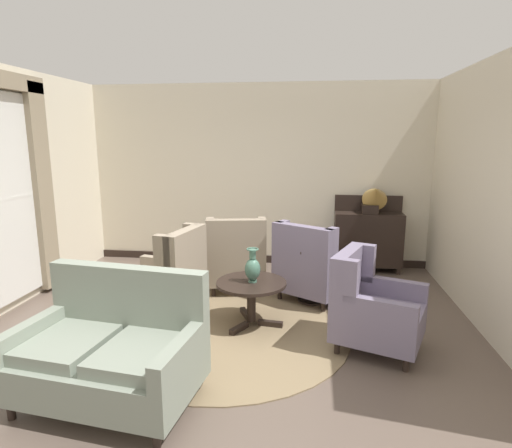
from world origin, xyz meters
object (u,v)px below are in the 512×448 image
object	(u,v)px
side_table	(312,269)
armchair_far_left	(372,308)
armchair_near_window	(311,268)
coffee_table	(251,291)
porcelain_vase	(253,268)
settee	(111,352)
gramophone	(374,196)
armchair_back_corner	(236,259)
sideboard	(368,238)
armchair_beside_settee	(166,282)

from	to	relation	value
side_table	armchair_far_left	bearing A→B (deg)	-62.88
armchair_near_window	side_table	bearing A→B (deg)	135.39
coffee_table	porcelain_vase	xyz separation A→B (m)	(0.01, -0.00, 0.27)
settee	gramophone	world-z (taller)	gramophone
settee	armchair_back_corner	size ratio (longest dim) A/B	1.44
sideboard	gramophone	size ratio (longest dim) A/B	2.11
armchair_beside_settee	gramophone	xyz separation A→B (m)	(2.58, 2.06, 0.76)
settee	armchair_far_left	size ratio (longest dim) A/B	1.48
coffee_table	armchair_far_left	bearing A→B (deg)	-16.36
armchair_near_window	sideboard	world-z (taller)	sideboard
coffee_table	sideboard	world-z (taller)	sideboard
coffee_table	armchair_far_left	size ratio (longest dim) A/B	0.77
armchair_back_corner	armchair_near_window	xyz separation A→B (m)	(1.02, -0.29, 0.00)
armchair_back_corner	porcelain_vase	bearing A→B (deg)	98.61
gramophone	sideboard	bearing A→B (deg)	118.71
armchair_back_corner	side_table	size ratio (longest dim) A/B	1.45
armchair_back_corner	sideboard	world-z (taller)	sideboard
armchair_beside_settee	side_table	bearing A→B (deg)	125.03
settee	armchair_near_window	distance (m)	2.82
armchair_back_corner	side_table	xyz separation A→B (m)	(1.04, -0.35, -0.00)
settee	side_table	world-z (taller)	settee
armchair_far_left	gramophone	distance (m)	2.62
settee	armchair_back_corner	xyz separation A→B (m)	(0.55, 2.63, 0.02)
armchair_near_window	sideboard	xyz separation A→B (m)	(0.87, 1.37, 0.09)
coffee_table	side_table	distance (m)	1.02
armchair_beside_settee	gramophone	bearing A→B (deg)	140.40
porcelain_vase	armchair_beside_settee	size ratio (longest dim) A/B	0.35
armchair_beside_settee	armchair_near_window	bearing A→B (deg)	126.96
sideboard	armchair_far_left	bearing A→B (deg)	-96.00
armchair_near_window	gramophone	size ratio (longest dim) A/B	1.96
coffee_table	armchair_back_corner	xyz separation A→B (m)	(-0.37, 1.12, 0.03)
porcelain_vase	side_table	size ratio (longest dim) A/B	0.53
armchair_near_window	armchair_beside_settee	size ratio (longest dim) A/B	1.02
settee	gramophone	size ratio (longest dim) A/B	2.67
settee	sideboard	world-z (taller)	sideboard
armchair_beside_settee	gramophone	size ratio (longest dim) A/B	1.93
coffee_table	armchair_beside_settee	size ratio (longest dim) A/B	0.72
armchair_back_corner	armchair_far_left	xyz separation A→B (m)	(1.62, -1.49, -0.01)
armchair_beside_settee	sideboard	distance (m)	3.32
porcelain_vase	armchair_back_corner	world-z (taller)	armchair_back_corner
settee	armchair_far_left	distance (m)	2.45
armchair_far_left	gramophone	bearing A→B (deg)	13.67
armchair_back_corner	gramophone	size ratio (longest dim) A/B	1.86
porcelain_vase	side_table	world-z (taller)	porcelain_vase
porcelain_vase	armchair_back_corner	bearing A→B (deg)	108.66
settee	armchair_beside_settee	xyz separation A→B (m)	(-0.09, 1.57, 0.03)
porcelain_vase	armchair_near_window	size ratio (longest dim) A/B	0.35
gramophone	coffee_table	bearing A→B (deg)	-126.78
side_table	armchair_beside_settee	bearing A→B (deg)	-156.81
settee	armchair_far_left	bearing A→B (deg)	35.04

